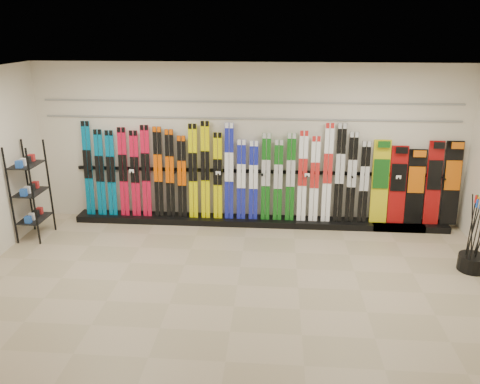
{
  "coord_description": "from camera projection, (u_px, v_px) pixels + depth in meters",
  "views": [
    {
      "loc": [
        0.5,
        -5.99,
        3.59
      ],
      "look_at": [
        -0.04,
        1.0,
        1.1
      ],
      "focal_mm": 35.0,
      "sensor_mm": 36.0,
      "label": 1
    }
  ],
  "objects": [
    {
      "name": "slatwall_rail_0",
      "position": [
        248.0,
        119.0,
        8.52
      ],
      "size": [
        7.6,
        0.02,
        0.03
      ],
      "primitive_type": "cube",
      "color": "gray",
      "rests_on": "back_wall"
    },
    {
      "name": "ceiling",
      "position": [
        237.0,
        76.0,
        5.86
      ],
      "size": [
        8.0,
        8.0,
        0.0
      ],
      "primitive_type": "plane",
      "rotation": [
        3.14,
        0.0,
        0.0
      ],
      "color": "silver",
      "rests_on": "back_wall"
    },
    {
      "name": "ski_poles",
      "position": [
        475.0,
        234.0,
        7.1
      ],
      "size": [
        0.33,
        0.34,
        1.18
      ],
      "color": "black",
      "rests_on": "pole_bin"
    },
    {
      "name": "ski_rack_base",
      "position": [
        259.0,
        221.0,
        8.97
      ],
      "size": [
        8.0,
        0.4,
        0.12
      ],
      "primitive_type": "cube",
      "color": "black",
      "rests_on": "floor"
    },
    {
      "name": "snowboards",
      "position": [
        415.0,
        184.0,
        8.56
      ],
      "size": [
        1.59,
        0.24,
        1.54
      ],
      "color": "gold",
      "rests_on": "ski_rack_base"
    },
    {
      "name": "skis",
      "position": [
        223.0,
        175.0,
        8.75
      ],
      "size": [
        5.37,
        0.19,
        1.84
      ],
      "color": "#005E88",
      "rests_on": "ski_rack_base"
    },
    {
      "name": "pole_bin",
      "position": [
        472.0,
        263.0,
        7.25
      ],
      "size": [
        0.42,
        0.42,
        0.25
      ],
      "primitive_type": "cylinder",
      "color": "black",
      "rests_on": "floor"
    },
    {
      "name": "slatwall_rail_1",
      "position": [
        248.0,
        102.0,
        8.42
      ],
      "size": [
        7.6,
        0.02,
        0.03
      ],
      "primitive_type": "cube",
      "color": "gray",
      "rests_on": "back_wall"
    },
    {
      "name": "accessory_rack",
      "position": [
        31.0,
        191.0,
        8.18
      ],
      "size": [
        0.4,
        0.6,
        1.72
      ],
      "primitive_type": "cube",
      "color": "black",
      "rests_on": "floor"
    },
    {
      "name": "back_wall",
      "position": [
        248.0,
        145.0,
        8.71
      ],
      "size": [
        8.0,
        0.0,
        8.0
      ],
      "primitive_type": "plane",
      "rotation": [
        1.57,
        0.0,
        0.0
      ],
      "color": "beige",
      "rests_on": "floor"
    },
    {
      "name": "floor",
      "position": [
        237.0,
        285.0,
        6.86
      ],
      "size": [
        8.0,
        8.0,
        0.0
      ],
      "primitive_type": "plane",
      "color": "tan",
      "rests_on": "ground"
    }
  ]
}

